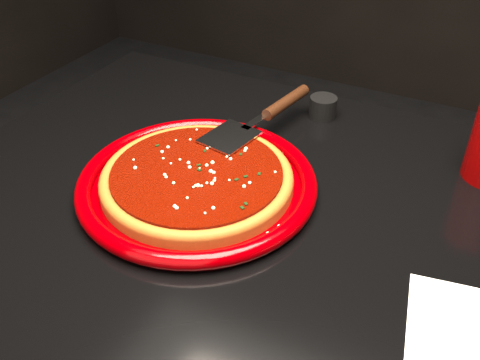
% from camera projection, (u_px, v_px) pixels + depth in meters
% --- Properties ---
extents(plate, '(0.41, 0.41, 0.03)m').
position_uv_depth(plate, '(197.00, 183.00, 0.84)').
color(plate, '#740002').
rests_on(plate, table).
extents(pizza_crust, '(0.33, 0.33, 0.02)m').
position_uv_depth(pizza_crust, '(197.00, 181.00, 0.83)').
color(pizza_crust, brown).
rests_on(pizza_crust, plate).
extents(pizza_crust_rim, '(0.33, 0.33, 0.02)m').
position_uv_depth(pizza_crust_rim, '(197.00, 177.00, 0.83)').
color(pizza_crust_rim, brown).
rests_on(pizza_crust_rim, plate).
extents(pizza_sauce, '(0.29, 0.29, 0.01)m').
position_uv_depth(pizza_sauce, '(197.00, 174.00, 0.83)').
color(pizza_sauce, '#670A00').
rests_on(pizza_sauce, plate).
extents(parmesan_dusting, '(0.26, 0.26, 0.01)m').
position_uv_depth(parmesan_dusting, '(196.00, 170.00, 0.82)').
color(parmesan_dusting, beige).
rests_on(parmesan_dusting, plate).
extents(basil_flecks, '(0.24, 0.24, 0.00)m').
position_uv_depth(basil_flecks, '(197.00, 170.00, 0.82)').
color(basil_flecks, black).
rests_on(basil_flecks, plate).
extents(pizza_server, '(0.14, 0.32, 0.02)m').
position_uv_depth(pizza_server, '(261.00, 117.00, 0.94)').
color(pizza_server, silver).
rests_on(pizza_server, plate).
extents(napkin_a, '(0.16, 0.16, 0.00)m').
position_uv_depth(napkin_a, '(470.00, 330.00, 0.62)').
color(napkin_a, white).
rests_on(napkin_a, table).
extents(ramekin, '(0.05, 0.05, 0.04)m').
position_uv_depth(ramekin, '(323.00, 107.00, 1.03)').
color(ramekin, black).
rests_on(ramekin, table).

